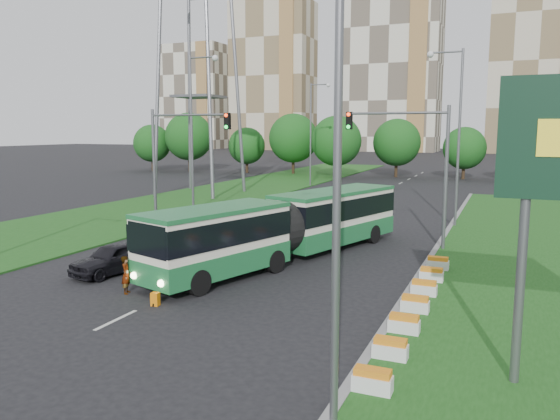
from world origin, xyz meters
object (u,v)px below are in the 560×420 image
at_px(car_left_near, 114,258).
at_px(car_left_far, 229,219).
at_px(traffic_mast_median, 417,154).
at_px(shopping_trolley, 155,299).
at_px(traffic_mast_left, 175,151).
at_px(articulated_bus, 283,226).
at_px(pedestrian, 126,275).

height_order(car_left_near, car_left_far, car_left_near).
bearing_deg(traffic_mast_median, shopping_trolley, -117.77).
bearing_deg(traffic_mast_left, car_left_near, -72.77).
relative_size(articulated_bus, car_left_near, 4.06).
bearing_deg(car_left_near, articulated_bus, 54.91).
xyz_separation_m(traffic_mast_left, pedestrian, (5.68, -12.25, -4.56)).
bearing_deg(pedestrian, car_left_far, -11.85).
xyz_separation_m(traffic_mast_median, car_left_near, (-12.10, -10.86, -4.62)).
distance_m(traffic_mast_left, car_left_near, 11.31).
distance_m(car_left_near, pedestrian, 3.55).
bearing_deg(pedestrian, traffic_mast_left, 0.95).
height_order(pedestrian, shopping_trolley, pedestrian).
distance_m(car_left_near, car_left_far, 12.53).
height_order(traffic_mast_median, car_left_far, traffic_mast_median).
distance_m(articulated_bus, shopping_trolley, 9.20).
bearing_deg(pedestrian, articulated_bus, -48.27).
bearing_deg(car_left_far, pedestrian, -73.12).
bearing_deg(car_left_far, traffic_mast_median, -2.63).
height_order(traffic_mast_median, pedestrian, traffic_mast_median).
relative_size(traffic_mast_median, traffic_mast_left, 1.00).
bearing_deg(traffic_mast_median, pedestrian, -125.57).
distance_m(articulated_bus, car_left_near, 8.51).
relative_size(articulated_bus, pedestrian, 11.01).
bearing_deg(car_left_far, traffic_mast_left, -128.39).
relative_size(traffic_mast_left, shopping_trolley, 15.54).
bearing_deg(car_left_near, traffic_mast_median, 54.69).
bearing_deg(traffic_mast_median, traffic_mast_left, -176.23).
xyz_separation_m(traffic_mast_left, shopping_trolley, (7.72, -13.13, -5.10)).
height_order(traffic_mast_left, pedestrian, traffic_mast_left).
bearing_deg(traffic_mast_left, car_left_far, 46.80).
bearing_deg(traffic_mast_median, car_left_far, 172.56).
distance_m(traffic_mast_left, articulated_bus, 10.84).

